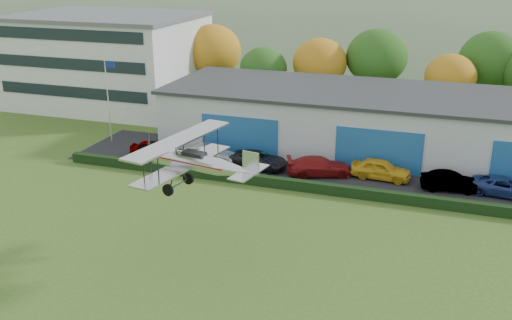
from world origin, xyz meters
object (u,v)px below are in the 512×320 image
(car_2, at_px, (258,160))
(car_3, at_px, (319,166))
(hangar, at_px, (387,121))
(biplane, at_px, (196,160))
(car_1, at_px, (209,155))
(car_6, at_px, (505,187))
(car_4, at_px, (381,169))
(car_0, at_px, (153,149))
(flagpole, at_px, (108,92))
(office_block, at_px, (109,59))
(car_5, at_px, (451,182))

(car_2, distance_m, car_3, 5.20)
(hangar, relative_size, biplane, 4.78)
(hangar, bearing_deg, car_1, -147.81)
(car_2, relative_size, car_6, 1.02)
(car_4, bearing_deg, car_0, 97.15)
(car_0, bearing_deg, flagpole, 53.94)
(flagpole, bearing_deg, car_2, -8.63)
(hangar, relative_size, car_1, 8.59)
(car_2, bearing_deg, biplane, -169.06)
(office_block, height_order, car_2, office_block)
(car_1, height_order, car_6, car_1)
(car_0, bearing_deg, car_2, -100.92)
(hangar, xyz_separation_m, car_4, (0.48, -7.54, -1.81))
(car_1, distance_m, car_5, 19.49)
(flagpole, bearing_deg, car_0, -23.89)
(office_block, distance_m, biplane, 39.11)
(office_block, height_order, car_1, office_block)
(biplane, bearing_deg, car_1, 121.17)
(car_4, height_order, car_5, car_4)
(car_3, distance_m, car_6, 13.87)
(car_0, bearing_deg, hangar, -78.18)
(biplane, bearing_deg, car_4, 71.37)
(car_3, bearing_deg, office_block, 41.04)
(car_4, height_order, car_6, car_4)
(car_0, xyz_separation_m, car_5, (24.88, 0.20, 0.02))
(car_3, relative_size, car_4, 1.11)
(office_block, distance_m, car_1, 25.21)
(office_block, distance_m, car_6, 45.34)
(hangar, distance_m, biplane, 24.86)
(hangar, distance_m, car_3, 9.56)
(car_2, xyz_separation_m, car_6, (19.07, 0.37, -0.02))
(car_2, distance_m, car_4, 10.02)
(office_block, relative_size, car_0, 5.06)
(car_3, bearing_deg, car_2, 68.93)
(hangar, height_order, office_block, office_block)
(car_1, relative_size, car_4, 1.01)
(car_0, bearing_deg, office_block, 29.54)
(hangar, height_order, car_4, hangar)
(car_1, bearing_deg, office_block, 53.10)
(flagpole, xyz_separation_m, car_6, (34.45, -1.96, -4.06))
(biplane, bearing_deg, car_0, 136.98)
(car_3, bearing_deg, car_1, 71.13)
(car_0, bearing_deg, car_3, -101.46)
(car_5, bearing_deg, biplane, 130.57)
(car_5, bearing_deg, car_1, 84.66)
(car_0, height_order, car_3, car_3)
(car_5, relative_size, biplane, 0.51)
(flagpole, xyz_separation_m, car_4, (25.37, -1.57, -3.94))
(hangar, relative_size, car_3, 7.82)
(office_block, xyz_separation_m, car_6, (42.56, -14.96, -4.49))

